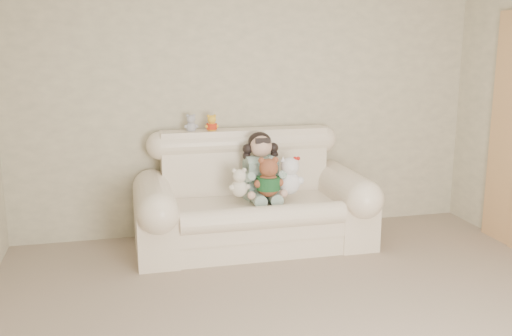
{
  "coord_description": "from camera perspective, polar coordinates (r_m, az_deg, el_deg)",
  "views": [
    {
      "loc": [
        -1.24,
        -2.89,
        1.84
      ],
      "look_at": [
        -0.08,
        1.9,
        0.75
      ],
      "focal_mm": 40.62,
      "sensor_mm": 36.0,
      "label": 1
    }
  ],
  "objects": [
    {
      "name": "seated_child",
      "position": [
        5.24,
        0.47,
        0.26
      ],
      "size": [
        0.44,
        0.51,
        0.62
      ],
      "primitive_type": null,
      "rotation": [
        0.0,
        0.0,
        0.15
      ],
      "color": "#2F6A52",
      "rests_on": "sofa"
    },
    {
      "name": "white_cat",
      "position": [
        5.13,
        3.32,
        -0.36
      ],
      "size": [
        0.27,
        0.22,
        0.4
      ],
      "primitive_type": null,
      "rotation": [
        0.0,
        0.0,
        0.06
      ],
      "color": "silver",
      "rests_on": "sofa"
    },
    {
      "name": "cream_teddy",
      "position": [
        5.04,
        -1.66,
        -1.18
      ],
      "size": [
        0.23,
        0.2,
        0.3
      ],
      "primitive_type": null,
      "rotation": [
        0.0,
        0.0,
        -0.28
      ],
      "color": "white",
      "rests_on": "sofa"
    },
    {
      "name": "yellow_mini_bear",
      "position": [
        5.34,
        -4.39,
        4.56
      ],
      "size": [
        0.15,
        0.14,
        0.19
      ],
      "primitive_type": null,
      "rotation": [
        0.0,
        0.0,
        -0.39
      ],
      "color": "yellow",
      "rests_on": "sofa"
    },
    {
      "name": "sofa",
      "position": [
        5.19,
        -0.26,
        -2.3
      ],
      "size": [
        2.1,
        0.95,
        1.03
      ],
      "primitive_type": null,
      "color": "#FFEDCD",
      "rests_on": "floor"
    },
    {
      "name": "grey_mini_plush",
      "position": [
        5.34,
        -6.42,
        4.55
      ],
      "size": [
        0.16,
        0.14,
        0.2
      ],
      "primitive_type": null,
      "rotation": [
        0.0,
        0.0,
        0.41
      ],
      "color": "#B5B4BB",
      "rests_on": "sofa"
    },
    {
      "name": "wall_back",
      "position": [
        5.56,
        -0.71,
        6.9
      ],
      "size": [
        4.5,
        0.0,
        4.5
      ],
      "primitive_type": "plane",
      "rotation": [
        1.57,
        0.0,
        0.0
      ],
      "color": "tan",
      "rests_on": "ground"
    },
    {
      "name": "brown_teddy",
      "position": [
        5.04,
        1.22,
        -0.52
      ],
      "size": [
        0.32,
        0.28,
        0.41
      ],
      "primitive_type": null,
      "rotation": [
        0.0,
        0.0,
        -0.35
      ],
      "color": "brown",
      "rests_on": "sofa"
    }
  ]
}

